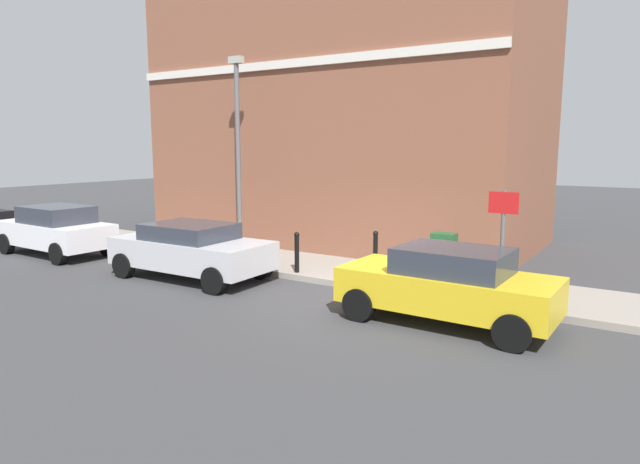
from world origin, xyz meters
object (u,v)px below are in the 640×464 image
object	(u,v)px
bollard_near_cabinet	(375,249)
street_sign	(502,229)
bollard_far_kerb	(297,251)
car_silver	(191,249)
utility_cabinet	(443,259)
lamppost	(238,147)
car_white	(56,230)
car_yellow	(448,284)

from	to	relation	value
bollard_near_cabinet	street_sign	distance (m)	3.76
bollard_near_cabinet	bollard_far_kerb	world-z (taller)	same
car_silver	bollard_far_kerb	bearing A→B (deg)	-147.95
utility_cabinet	lamppost	bearing A→B (deg)	88.71
car_silver	car_white	size ratio (longest dim) A/B	1.05
car_yellow	bollard_near_cabinet	world-z (taller)	car_yellow
car_silver	car_white	xyz separation A→B (m)	(-0.05, 5.74, 0.04)
lamppost	bollard_far_kerb	bearing A→B (deg)	-113.28
bollard_near_cabinet	street_sign	size ratio (longest dim) A/B	0.45
car_silver	lamppost	bearing A→B (deg)	-75.68
car_silver	car_white	bearing A→B (deg)	-0.53
car_yellow	bollard_far_kerb	distance (m)	4.71
bollard_far_kerb	street_sign	size ratio (longest dim) A/B	0.45
car_white	bollard_far_kerb	distance (m)	8.12
utility_cabinet	bollard_far_kerb	size ratio (longest dim) A/B	1.11
car_silver	bollard_far_kerb	distance (m)	2.67
car_white	street_sign	distance (m)	13.14
utility_cabinet	car_yellow	bearing A→B (deg)	-158.14
bollard_far_kerb	street_sign	xyz separation A→B (m)	(0.10, -5.04, 0.96)
bollard_near_cabinet	lamppost	xyz separation A→B (m)	(0.04, 4.58, 2.60)
bollard_far_kerb	lamppost	bearing A→B (deg)	66.72
car_silver	car_yellow	bearing A→B (deg)	178.99
bollard_far_kerb	street_sign	distance (m)	5.13
car_yellow	car_silver	world-z (taller)	car_yellow
car_white	lamppost	size ratio (longest dim) A/B	0.70
car_silver	street_sign	bearing A→B (deg)	-168.98
utility_cabinet	lamppost	size ratio (longest dim) A/B	0.20
car_yellow	utility_cabinet	xyz separation A→B (m)	(2.60, 1.04, -0.08)
car_silver	lamppost	world-z (taller)	lamppost
car_silver	bollard_near_cabinet	size ratio (longest dim) A/B	4.04
car_yellow	lamppost	distance (m)	8.35
car_white	utility_cabinet	xyz separation A→B (m)	(2.65, -11.41, -0.11)
street_sign	lamppost	world-z (taller)	lamppost
lamppost	utility_cabinet	bearing A→B (deg)	-91.29
utility_cabinet	bollard_near_cabinet	xyz separation A→B (m)	(0.10, 1.85, 0.02)
bollard_far_kerb	car_white	bearing A→B (deg)	100.71
car_silver	bollard_far_kerb	world-z (taller)	car_silver
car_silver	bollard_far_kerb	size ratio (longest dim) A/B	4.04
car_yellow	car_white	world-z (taller)	car_white
bollard_far_kerb	lamppost	size ratio (longest dim) A/B	0.18
car_yellow	bollard_near_cabinet	size ratio (longest dim) A/B	3.87
bollard_far_kerb	car_yellow	bearing A→B (deg)	-107.98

